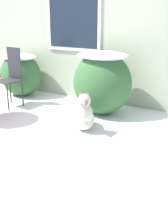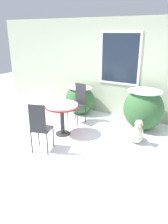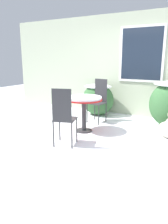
# 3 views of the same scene
# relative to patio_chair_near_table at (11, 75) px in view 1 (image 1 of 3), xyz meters

# --- Properties ---
(house_wall) EXTENTS (8.00, 0.10, 2.70)m
(house_wall) POSITION_rel_patio_chair_near_table_xyz_m (0.50, 1.05, 0.80)
(house_wall) COLOR #B2BC9E
(house_wall) RESTS_ON ground_plane
(shrub_left) EXTENTS (0.89, 0.71, 0.85)m
(shrub_left) POSITION_rel_patio_chair_near_table_xyz_m (-0.31, 0.59, -0.11)
(shrub_left) COLOR #386638
(shrub_left) RESTS_ON ground_plane
(shrub_middle) EXTENTS (0.99, 0.88, 1.05)m
(shrub_middle) POSITION_rel_patio_chair_near_table_xyz_m (1.63, 0.41, -0.01)
(shrub_middle) COLOR #386638
(shrub_middle) RESTS_ON ground_plane
(patio_chair_near_table) EXTENTS (0.41, 0.41, 1.05)m
(patio_chair_near_table) POSITION_rel_patio_chair_near_table_xyz_m (0.00, 0.00, 0.00)
(patio_chair_near_table) COLOR #2D2D30
(patio_chair_near_table) RESTS_ON ground_plane
(dog) EXTENTS (0.53, 0.65, 0.60)m
(dog) POSITION_rel_patio_chair_near_table_xyz_m (1.72, -0.36, -0.36)
(dog) COLOR beige
(dog) RESTS_ON ground_plane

